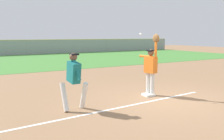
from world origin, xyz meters
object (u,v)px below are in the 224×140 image
object	(u,v)px
baseball	(141,34)
parked_car_white	(68,47)
fielder	(151,66)
first_base	(148,95)
parked_car_blue	(35,47)
runner	(74,77)

from	to	relation	value
baseball	parked_car_white	distance (m)	26.65
fielder	first_base	bearing A→B (deg)	3.57
fielder	parked_car_blue	xyz separation A→B (m)	(1.71, 26.36, -0.45)
first_base	parked_car_blue	size ratio (longest dim) A/B	0.08
runner	parked_car_blue	bearing A→B (deg)	75.17
runner	baseball	bearing A→B (deg)	3.26
parked_car_white	parked_car_blue	bearing A→B (deg)	-179.71
baseball	parked_car_white	xyz separation A→B (m)	(6.62, 25.76, -1.60)
first_base	parked_car_blue	distance (m)	26.46
fielder	parked_car_white	size ratio (longest dim) A/B	0.50
baseball	parked_car_blue	bearing A→B (deg)	85.32
first_base	fielder	size ratio (longest dim) A/B	0.17
first_base	runner	bearing A→B (deg)	-175.26
parked_car_blue	parked_car_white	world-z (taller)	same
fielder	baseball	bearing A→B (deg)	-22.43
fielder	parked_car_blue	size ratio (longest dim) A/B	0.50
runner	parked_car_blue	size ratio (longest dim) A/B	0.38
fielder	parked_car_blue	world-z (taller)	fielder
fielder	runner	xyz separation A→B (m)	(-3.15, -0.28, -0.12)
fielder	baseball	xyz separation A→B (m)	(-0.44, 0.08, 1.16)
runner	parked_car_blue	distance (m)	27.08
fielder	parked_car_white	xyz separation A→B (m)	(6.18, 25.85, -0.45)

